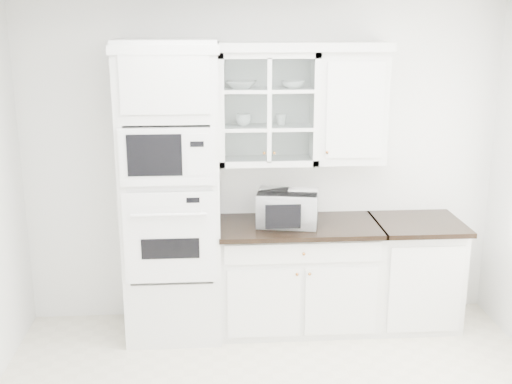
{
  "coord_description": "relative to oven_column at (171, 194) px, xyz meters",
  "views": [
    {
      "loc": [
        -0.42,
        -3.54,
        2.55
      ],
      "look_at": [
        -0.1,
        1.05,
        1.3
      ],
      "focal_mm": 45.0,
      "sensor_mm": 36.0,
      "label": 1
    }
  ],
  "objects": [
    {
      "name": "base_cabinet_run",
      "position": [
        1.03,
        0.03,
        -0.74
      ],
      "size": [
        1.32,
        0.67,
        0.92
      ],
      "color": "white",
      "rests_on": "ground"
    },
    {
      "name": "upper_cabinet_solid",
      "position": [
        1.46,
        0.17,
        0.65
      ],
      "size": [
        0.55,
        0.33,
        0.9
      ],
      "primitive_type": "cube",
      "color": "white",
      "rests_on": "room_shell"
    },
    {
      "name": "crown_molding",
      "position": [
        0.68,
        0.14,
        1.14
      ],
      "size": [
        2.14,
        0.38,
        0.07
      ],
      "primitive_type": "cube",
      "color": "white",
      "rests_on": "room_shell"
    },
    {
      "name": "bowl_a",
      "position": [
        0.57,
        0.17,
        0.84
      ],
      "size": [
        0.28,
        0.28,
        0.06
      ],
      "primitive_type": "imported",
      "rotation": [
        0.0,
        0.0,
        -0.19
      ],
      "color": "white",
      "rests_on": "upper_cabinet_glass"
    },
    {
      "name": "oven_column",
      "position": [
        0.0,
        0.0,
        0.0
      ],
      "size": [
        0.76,
        0.68,
        2.4
      ],
      "color": "white",
      "rests_on": "ground"
    },
    {
      "name": "cup_b",
      "position": [
        0.89,
        0.19,
        0.56
      ],
      "size": [
        0.1,
        0.1,
        0.09
      ],
      "primitive_type": "imported",
      "rotation": [
        0.0,
        0.0,
        0.01
      ],
      "color": "white",
      "rests_on": "upper_cabinet_glass"
    },
    {
      "name": "extra_base_cabinet",
      "position": [
        2.03,
        0.03,
        -0.74
      ],
      "size": [
        0.72,
        0.67,
        0.92
      ],
      "color": "white",
      "rests_on": "ground"
    },
    {
      "name": "room_shell",
      "position": [
        0.75,
        -0.99,
        0.58
      ],
      "size": [
        4.0,
        3.5,
        2.7
      ],
      "color": "white",
      "rests_on": "ground"
    },
    {
      "name": "countertop_microwave",
      "position": [
        0.94,
        0.01,
        -0.14
      ],
      "size": [
        0.55,
        0.49,
        0.28
      ],
      "primitive_type": "imported",
      "rotation": [
        0.0,
        0.0,
        2.94
      ],
      "color": "white",
      "rests_on": "base_cabinet_run"
    },
    {
      "name": "upper_cabinet_glass",
      "position": [
        0.78,
        0.17,
        0.65
      ],
      "size": [
        0.8,
        0.33,
        0.9
      ],
      "color": "white",
      "rests_on": "room_shell"
    },
    {
      "name": "cup_a",
      "position": [
        0.59,
        0.17,
        0.56
      ],
      "size": [
        0.13,
        0.13,
        0.1
      ],
      "primitive_type": "imported",
      "rotation": [
        0.0,
        0.0,
        -0.04
      ],
      "color": "white",
      "rests_on": "upper_cabinet_glass"
    },
    {
      "name": "bowl_b",
      "position": [
        0.98,
        0.16,
        0.84
      ],
      "size": [
        0.22,
        0.22,
        0.06
      ],
      "primitive_type": "imported",
      "rotation": [
        0.0,
        0.0,
        -0.21
      ],
      "color": "white",
      "rests_on": "upper_cabinet_glass"
    }
  ]
}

